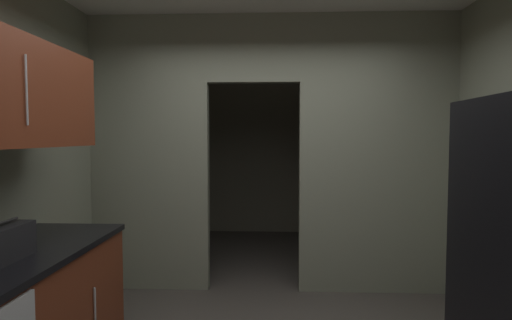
# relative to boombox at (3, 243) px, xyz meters

# --- Properties ---
(kitchen_partition) EXTENTS (3.67, 0.12, 2.78)m
(kitchen_partition) POSITION_rel_boombox_xyz_m (1.50, 1.99, 0.49)
(kitchen_partition) COLOR gray
(kitchen_partition) RESTS_ON ground
(adjoining_room_shell) EXTENTS (3.67, 2.68, 2.78)m
(adjoining_room_shell) POSITION_rel_boombox_xyz_m (1.46, 3.84, 0.41)
(adjoining_room_shell) COLOR gray
(adjoining_room_shell) RESTS_ON ground
(boombox) EXTENTS (0.18, 0.35, 0.22)m
(boombox) POSITION_rel_boombox_xyz_m (0.00, 0.00, 0.00)
(boombox) COLOR black
(boombox) RESTS_ON lower_cabinet_run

